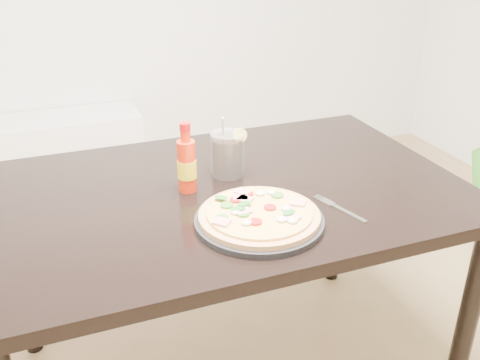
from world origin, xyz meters
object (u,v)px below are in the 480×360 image
object	(u,v)px
hot_sauce_bottle	(187,165)
cola_cup	(227,155)
media_console	(14,166)
fork	(338,208)
pizza	(259,214)
dining_table	(226,212)
plate	(259,221)

from	to	relation	value
hot_sauce_bottle	cola_cup	xyz separation A→B (m)	(0.15, 0.06, -0.02)
media_console	fork	bearing A→B (deg)	-63.41
cola_cup	fork	bearing A→B (deg)	-56.93
hot_sauce_bottle	pizza	bearing A→B (deg)	-64.13
dining_table	pizza	xyz separation A→B (m)	(0.01, -0.23, 0.11)
hot_sauce_bottle	fork	world-z (taller)	hot_sauce_bottle
fork	hot_sauce_bottle	bearing A→B (deg)	127.79
plate	cola_cup	size ratio (longest dim) A/B	1.75
plate	cola_cup	world-z (taller)	cola_cup
pizza	hot_sauce_bottle	xyz separation A→B (m)	(-0.12, 0.25, 0.06)
plate	pizza	xyz separation A→B (m)	(-0.00, 0.00, 0.02)
dining_table	media_console	bearing A→B (deg)	112.75
plate	pizza	bearing A→B (deg)	99.44
cola_cup	media_console	bearing A→B (deg)	115.13
plate	fork	bearing A→B (deg)	-0.86
plate	media_console	size ratio (longest dim) A/B	0.24
plate	fork	xyz separation A→B (m)	(0.23, -0.00, -0.01)
dining_table	fork	size ratio (longest dim) A/B	7.56
hot_sauce_bottle	cola_cup	size ratio (longest dim) A/B	1.08
hot_sauce_bottle	fork	bearing A→B (deg)	-35.71
dining_table	plate	size ratio (longest dim) A/B	4.13
dining_table	hot_sauce_bottle	world-z (taller)	hot_sauce_bottle
media_console	pizza	bearing A→B (deg)	-69.46
pizza	fork	xyz separation A→B (m)	(0.23, -0.01, -0.02)
fork	media_console	distance (m)	2.11
plate	cola_cup	bearing A→B (deg)	85.34
dining_table	pizza	distance (m)	0.25
cola_cup	hot_sauce_bottle	bearing A→B (deg)	-156.55
dining_table	fork	distance (m)	0.35
plate	cola_cup	distance (m)	0.32
dining_table	cola_cup	size ratio (longest dim) A/B	7.24
pizza	media_console	size ratio (longest dim) A/B	0.23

